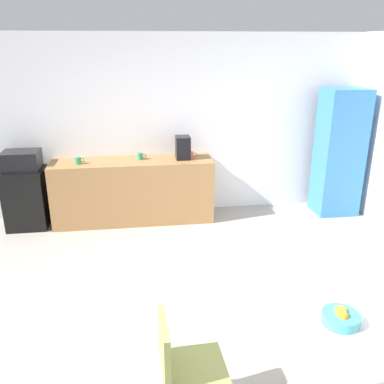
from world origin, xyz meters
name	(u,v)px	position (x,y,z in m)	size (l,w,h in m)	color
ground_plane	(191,335)	(0.00, 0.00, 0.00)	(6.00, 6.00, 0.00)	#9E998E
wall_back	(163,126)	(0.00, 3.00, 1.30)	(6.00, 0.10, 2.60)	silver
counter_block	(133,191)	(-0.48, 2.65, 0.45)	(2.25, 0.60, 0.90)	#9E7042
mini_fridge	(27,198)	(-1.95, 2.65, 0.41)	(0.54, 0.54, 0.82)	black
microwave	(22,161)	(-1.95, 2.65, 0.95)	(0.48, 0.38, 0.26)	black
locker_cabinet	(339,153)	(2.55, 2.55, 0.93)	(0.60, 0.50, 1.86)	#3372B2
round_table	(325,332)	(0.80, -0.83, 0.61)	(1.16, 1.16, 0.73)	silver
chair_olive	(179,360)	(-0.20, -0.86, 0.52)	(0.43, 0.43, 0.83)	silver
fruit_bowl	(341,317)	(0.86, -0.91, 0.78)	(0.25, 0.25, 0.11)	teal
mug_white	(140,156)	(-0.36, 2.69, 0.95)	(0.13, 0.08, 0.09)	#338C59
mug_green	(191,155)	(0.36, 2.65, 0.95)	(0.13, 0.08, 0.09)	#D84C4C
mug_red	(78,161)	(-1.20, 2.57, 0.95)	(0.13, 0.08, 0.09)	#338C59
coffee_maker	(183,148)	(0.24, 2.65, 1.06)	(0.20, 0.24, 0.32)	black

